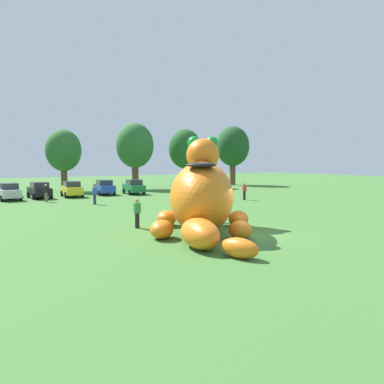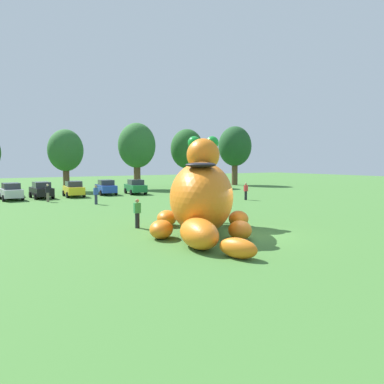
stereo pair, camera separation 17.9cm
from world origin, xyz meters
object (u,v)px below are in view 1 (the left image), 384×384
at_px(car_yellow, 72,189).
at_px(spectator_near_inflatable, 137,214).
at_px(car_silver, 9,192).
at_px(car_blue, 104,187).
at_px(spectator_mid_field, 46,193).
at_px(car_green, 134,187).
at_px(car_black, 39,190).
at_px(giant_inflatable_creature, 202,196).
at_px(spectator_wandering, 214,209).
at_px(spectator_far_side, 244,191).
at_px(spectator_by_cars, 95,195).

bearing_deg(car_yellow, spectator_near_inflatable, -95.36).
relative_size(car_silver, car_blue, 0.97).
bearing_deg(car_yellow, spectator_mid_field, -131.66).
height_order(car_green, spectator_mid_field, car_green).
bearing_deg(spectator_near_inflatable, car_green, 66.78).
bearing_deg(car_yellow, car_black, 178.33).
height_order(giant_inflatable_creature, car_blue, giant_inflatable_creature).
bearing_deg(car_yellow, spectator_wandering, -82.19).
xyz_separation_m(car_silver, car_blue, (10.16, 1.00, 0.00)).
relative_size(car_green, spectator_wandering, 2.51).
distance_m(car_black, spectator_mid_field, 4.02).
distance_m(giant_inflatable_creature, car_green, 25.36).
bearing_deg(spectator_mid_field, car_green, 18.57).
relative_size(spectator_wandering, spectator_far_side, 1.00).
bearing_deg(spectator_near_inflatable, car_silver, 101.10).
xyz_separation_m(giant_inflatable_creature, spectator_mid_field, (-3.94, 20.87, -1.14)).
bearing_deg(car_yellow, car_green, -2.85).
bearing_deg(spectator_near_inflatable, spectator_wandering, -6.56).
height_order(car_silver, spectator_mid_field, car_silver).
relative_size(car_yellow, spectator_by_cars, 2.47).
height_order(spectator_near_inflatable, spectator_mid_field, same).
relative_size(car_blue, car_green, 0.99).
bearing_deg(car_silver, spectator_by_cars, -53.78).
bearing_deg(giant_inflatable_creature, spectator_by_cars, 92.41).
distance_m(car_black, spectator_near_inflatable, 21.85).
relative_size(car_silver, spectator_by_cars, 2.42).
bearing_deg(car_silver, spectator_far_side, -31.45).
relative_size(car_silver, car_green, 0.97).
bearing_deg(spectator_wandering, car_silver, 112.88).
bearing_deg(spectator_wandering, giant_inflatable_creature, -136.32).
height_order(car_yellow, spectator_near_inflatable, car_yellow).
bearing_deg(spectator_wandering, car_blue, 87.89).
height_order(car_black, spectator_far_side, car_black).
bearing_deg(car_green, car_silver, 179.52).
bearing_deg(spectator_near_inflatable, car_yellow, 84.64).
bearing_deg(giant_inflatable_creature, car_blue, 82.30).
bearing_deg(spectator_far_side, car_yellow, 137.82).
bearing_deg(spectator_far_side, car_black, 143.63).
height_order(car_black, car_green, same).
bearing_deg(car_black, spectator_by_cars, -70.21).
height_order(spectator_near_inflatable, spectator_by_cars, same).
height_order(spectator_near_inflatable, spectator_wandering, same).
xyz_separation_m(spectator_near_inflatable, spectator_mid_field, (-1.45, 17.80, 0.00)).
bearing_deg(car_blue, spectator_wandering, -92.11).
distance_m(car_yellow, spectator_far_side, 18.62).
xyz_separation_m(car_yellow, spectator_mid_field, (-3.48, -3.92, -0.01)).
xyz_separation_m(spectator_mid_field, spectator_wandering, (6.54, -18.38, 0.00)).
bearing_deg(car_black, spectator_far_side, -36.37).
height_order(giant_inflatable_creature, spectator_wandering, giant_inflatable_creature).
bearing_deg(spectator_by_cars, spectator_mid_field, 125.61).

